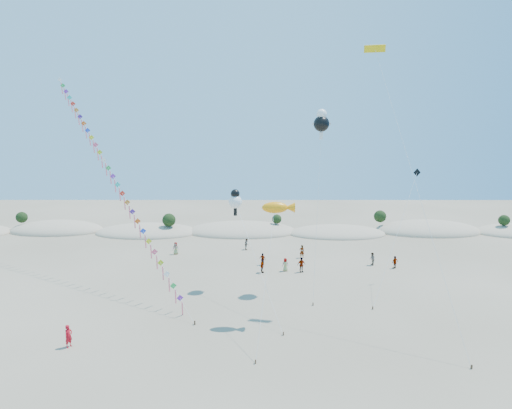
{
  "coord_description": "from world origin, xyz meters",
  "views": [
    {
      "loc": [
        2.57,
        -25.96,
        16.96
      ],
      "look_at": [
        2.5,
        14.0,
        10.13
      ],
      "focal_mm": 30.0,
      "sensor_mm": 36.0,
      "label": 1
    }
  ],
  "objects_px": {
    "fish_kite": "(279,208)",
    "flyer_foreground": "(69,336)",
    "kite_train": "(109,170)",
    "parafoil_kite": "(377,57)"
  },
  "relations": [
    {
      "from": "fish_kite",
      "to": "flyer_foreground",
      "type": "height_order",
      "value": "fish_kite"
    },
    {
      "from": "kite_train",
      "to": "fish_kite",
      "type": "bearing_deg",
      "value": -32.01
    },
    {
      "from": "kite_train",
      "to": "fish_kite",
      "type": "height_order",
      "value": "kite_train"
    },
    {
      "from": "kite_train",
      "to": "fish_kite",
      "type": "xyz_separation_m",
      "value": [
        18.8,
        -11.75,
        -2.31
      ]
    },
    {
      "from": "kite_train",
      "to": "parafoil_kite",
      "type": "distance_m",
      "value": 31.09
    },
    {
      "from": "flyer_foreground",
      "to": "fish_kite",
      "type": "bearing_deg",
      "value": -49.06
    },
    {
      "from": "kite_train",
      "to": "flyer_foreground",
      "type": "distance_m",
      "value": 20.8
    },
    {
      "from": "fish_kite",
      "to": "parafoil_kite",
      "type": "distance_m",
      "value": 16.91
    },
    {
      "from": "fish_kite",
      "to": "flyer_foreground",
      "type": "relative_size",
      "value": 5.89
    },
    {
      "from": "fish_kite",
      "to": "flyer_foreground",
      "type": "xyz_separation_m",
      "value": [
        -16.88,
        -5.31,
        -9.42
      ]
    }
  ]
}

